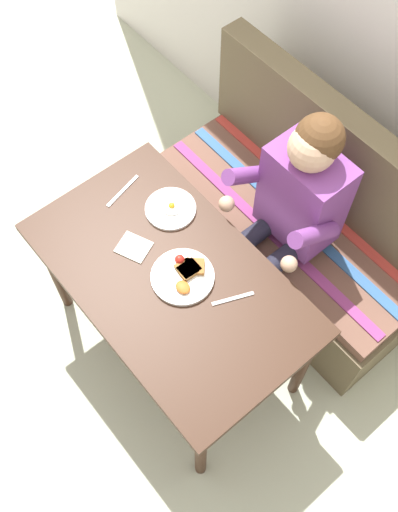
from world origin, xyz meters
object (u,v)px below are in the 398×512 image
knife (123,191)px  plate_breakfast (184,275)px  person (290,207)px  table (171,285)px  napkin (134,247)px  couch (294,226)px  plate_eggs (171,209)px  fork (233,299)px

knife → plate_breakfast: bearing=-20.8°
person → plate_breakfast: (-0.04, -0.55, 0.00)m
table → napkin: size_ratio=9.37×
plate_breakfast → knife: size_ratio=1.26×
table → couch: couch is taller
plate_eggs → fork: bearing=-8.6°
couch → table: bearing=-90.0°
napkin → person: bearing=66.6°
plate_eggs → couch: bearing=66.6°
plate_breakfast → napkin: plate_breakfast is taller
person → knife: person is taller
knife → person: bearing=28.9°
couch → napkin: bearing=-103.8°
plate_breakfast → person: bearing=86.3°
fork → knife: (-0.69, -0.03, 0.00)m
table → knife: size_ratio=6.00×
plate_eggs → fork: plate_eggs is taller
fork → plate_breakfast: bearing=-134.1°
couch → plate_breakfast: couch is taller
person → fork: size_ratio=7.13×
fork → knife: bearing=-154.8°
napkin → fork: 0.46m
table → couch: size_ratio=0.83×
fork → table: bearing=-129.0°
couch → fork: 0.79m
person → napkin: bearing=-113.4°
table → napkin: (-0.20, -0.03, 0.09)m
table → fork: fork is taller
table → plate_breakfast: (0.04, 0.04, 0.10)m
person → knife: size_ratio=6.06×
fork → person: bearing=132.3°
fork → couch: bearing=133.3°
plate_eggs → knife: bearing=-154.6°
couch → plate_eggs: size_ratio=6.68×
table → napkin: bearing=-170.6°
table → person: size_ratio=0.99×
table → couch: bearing=90.0°
person → plate_eggs: 0.50m
knife → couch: bearing=41.7°
knife → table: bearing=-26.5°
person → plate_breakfast: person is taller
plate_breakfast → napkin: 0.25m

